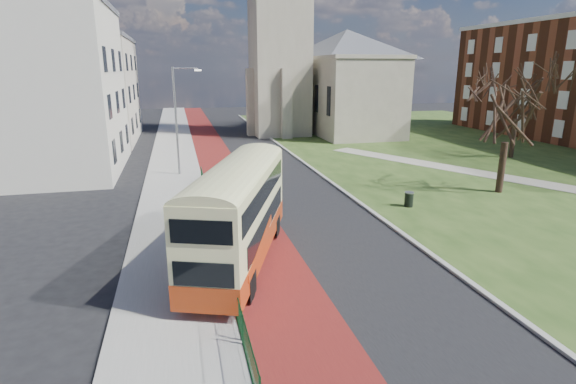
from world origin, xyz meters
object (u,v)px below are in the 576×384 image
object	(u,v)px
winter_tree_near	(510,101)
litter_bin	(409,199)
streetlamp	(178,116)
bus	(239,209)
winter_tree_far	(520,88)

from	to	relation	value
winter_tree_near	litter_bin	world-z (taller)	winter_tree_near
streetlamp	winter_tree_near	bearing A→B (deg)	-26.27
bus	winter_tree_near	size ratio (longest dim) A/B	1.18
bus	winter_tree_near	bearing A→B (deg)	41.64
winter_tree_near	winter_tree_far	bearing A→B (deg)	47.57
streetlamp	litter_bin	size ratio (longest dim) A/B	9.00
bus	winter_tree_near	distance (m)	19.94
litter_bin	streetlamp	bearing A→B (deg)	138.23
bus	litter_bin	size ratio (longest dim) A/B	11.41
streetlamp	winter_tree_near	distance (m)	22.89
streetlamp	bus	bearing A→B (deg)	-82.78
winter_tree_near	litter_bin	size ratio (longest dim) A/B	9.69
litter_bin	winter_tree_far	bearing A→B (deg)	34.96
streetlamp	litter_bin	distance (m)	17.95
streetlamp	winter_tree_far	bearing A→B (deg)	0.17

